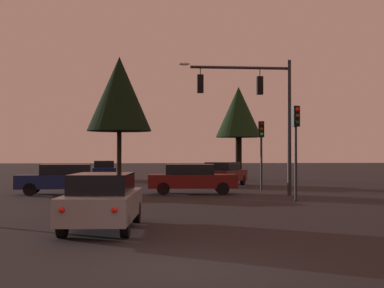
{
  "coord_description": "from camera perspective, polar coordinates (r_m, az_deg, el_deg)",
  "views": [
    {
      "loc": [
        -0.7,
        -9.36,
        2.05
      ],
      "look_at": [
        1.62,
        18.09,
        2.56
      ],
      "focal_mm": 49.98,
      "sensor_mm": 36.0,
      "label": 1
    }
  ],
  "objects": [
    {
      "name": "car_nearside_lane",
      "position": [
        14.68,
        -9.47,
        -5.94
      ],
      "size": [
        2.06,
        4.56,
        1.52
      ],
      "color": "gray",
      "rests_on": "ground"
    },
    {
      "name": "traffic_light_corner_right",
      "position": [
        30.09,
        7.41,
        0.31
      ],
      "size": [
        0.31,
        0.36,
        3.87
      ],
      "color": "#232326",
      "rests_on": "ground"
    },
    {
      "name": "ground_plane",
      "position": [
        33.93,
        -3.64,
        -4.52
      ],
      "size": [
        168.0,
        168.0,
        0.0
      ],
      "primitive_type": "plane",
      "color": "black",
      "rests_on": "ground"
    },
    {
      "name": "car_crossing_left",
      "position": [
        27.3,
        -0.01,
        -3.69
      ],
      "size": [
        4.63,
        1.97,
        1.52
      ],
      "color": "#4C0F0F",
      "rests_on": "ground"
    },
    {
      "name": "car_far_lane",
      "position": [
        41.76,
        -9.39,
        -2.77
      ],
      "size": [
        2.09,
        4.25,
        1.52
      ],
      "color": "#0F1947",
      "rests_on": "ground"
    },
    {
      "name": "traffic_light_corner_left",
      "position": [
        23.44,
        11.03,
        1.12
      ],
      "size": [
        0.35,
        0.38,
        4.12
      ],
      "color": "#232326",
      "rests_on": "ground"
    },
    {
      "name": "car_crossing_right",
      "position": [
        27.71,
        -13.57,
        -3.62
      ],
      "size": [
        4.7,
        2.09,
        1.52
      ],
      "color": "#0F1947",
      "rests_on": "ground"
    },
    {
      "name": "tree_behind_sign",
      "position": [
        36.03,
        -7.77,
        5.31
      ],
      "size": [
        4.3,
        4.3,
        8.54
      ],
      "color": "black",
      "rests_on": "ground"
    },
    {
      "name": "traffic_signal_mast_arm",
      "position": [
        26.61,
        7.1,
        4.52
      ],
      "size": [
        5.61,
        0.43,
        6.71
      ],
      "color": "#232326",
      "rests_on": "ground"
    },
    {
      "name": "tree_center_horizon",
      "position": [
        41.62,
        4.99,
        3.36
      ],
      "size": [
        3.57,
        3.57,
        7.27
      ],
      "color": "black",
      "rests_on": "ground"
    },
    {
      "name": "car_parked_lot",
      "position": [
        34.3,
        3.37,
        -3.15
      ],
      "size": [
        3.6,
        4.5,
        1.52
      ],
      "color": "#4C0F0F",
      "rests_on": "ground"
    }
  ]
}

